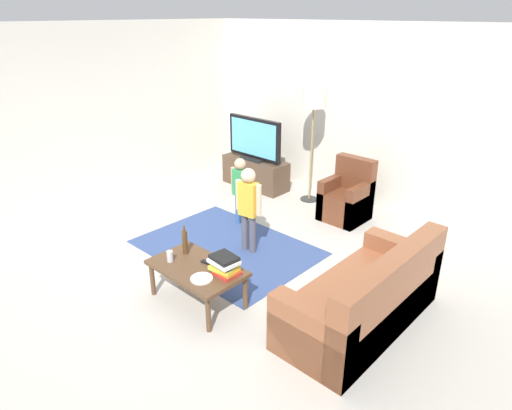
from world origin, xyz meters
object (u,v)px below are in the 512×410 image
(tv_stand, at_px, (255,173))
(tv_remote, at_px, (209,263))
(child_center, at_px, (248,203))
(soda_can, at_px, (170,256))
(coffee_table, at_px, (197,271))
(child_near_tv, at_px, (240,185))
(bottle, at_px, (185,242))
(floor_lamp, at_px, (314,104))
(couch, at_px, (368,301))
(book_stack, at_px, (225,265))
(plate, at_px, (202,279))
(armchair, at_px, (347,199))
(tv, at_px, (254,139))

(tv_stand, relative_size, tv_remote, 7.06)
(child_center, height_order, soda_can, child_center)
(coffee_table, bearing_deg, child_near_tv, 121.24)
(coffee_table, height_order, bottle, bottle)
(floor_lamp, relative_size, soda_can, 14.83)
(couch, bearing_deg, tv_stand, 148.83)
(child_near_tv, xyz_separation_m, coffee_table, (0.99, -1.64, -0.22))
(bottle, bearing_deg, book_stack, -0.07)
(tv_stand, relative_size, book_stack, 4.15)
(tv_stand, distance_m, soda_can, 3.41)
(child_center, bearing_deg, floor_lamp, 103.61)
(soda_can, xyz_separation_m, plate, (0.50, 0.00, -0.05))
(child_center, bearing_deg, book_stack, -56.80)
(tv_stand, height_order, plate, tv_stand)
(soda_can, bearing_deg, floor_lamp, 99.74)
(child_near_tv, bearing_deg, child_center, -37.90)
(tv_remote, bearing_deg, armchair, 78.66)
(tv_stand, height_order, child_center, child_center)
(plate, bearing_deg, tv, 125.09)
(floor_lamp, distance_m, book_stack, 3.31)
(tv_remote, bearing_deg, book_stack, -16.70)
(book_stack, bearing_deg, tv, 128.48)
(coffee_table, distance_m, soda_can, 0.32)
(armchair, relative_size, floor_lamp, 0.51)
(couch, xyz_separation_m, floor_lamp, (-2.33, 2.20, 1.25))
(bottle, height_order, tv_remote, bottle)
(tv_stand, xyz_separation_m, tv_remote, (1.93, -2.76, 0.19))
(tv_remote, bearing_deg, couch, 13.90)
(couch, bearing_deg, armchair, 126.86)
(armchair, height_order, coffee_table, armchair)
(tv_stand, height_order, tv, tv)
(couch, height_order, coffee_table, couch)
(coffee_table, bearing_deg, floor_lamp, 105.15)
(child_near_tv, distance_m, child_center, 0.80)
(tv, distance_m, book_stack, 3.55)
(tv_stand, xyz_separation_m, child_near_tv, (0.88, -1.25, 0.35))
(floor_lamp, relative_size, coffee_table, 1.78)
(tv_remote, bearing_deg, tv_stand, 112.53)
(floor_lamp, bearing_deg, plate, -71.73)
(child_center, xyz_separation_m, tv_remote, (0.42, -1.03, -0.24))
(armchair, bearing_deg, tv_stand, 178.80)
(child_center, bearing_deg, tv, 131.37)
(tv, bearing_deg, child_near_tv, -54.25)
(armchair, xyz_separation_m, bottle, (-0.30, -2.75, 0.26))
(floor_lamp, distance_m, coffee_table, 3.36)
(armchair, height_order, child_near_tv, child_near_tv)
(floor_lamp, height_order, child_center, floor_lamp)
(child_near_tv, xyz_separation_m, child_center, (0.63, -0.49, 0.07))
(child_center, relative_size, coffee_table, 1.11)
(tv, bearing_deg, book_stack, -51.52)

